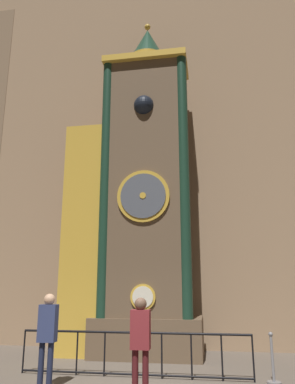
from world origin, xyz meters
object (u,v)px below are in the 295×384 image
Objects in this scene: visitor_near at (48,330)px; stanchion_post at (273,367)px; visitor_far at (140,336)px; clock_tower at (135,200)px.

stanchion_post is (4.33, 1.11, -0.73)m from visitor_near.
visitor_near is at bearing -165.55° from stanchion_post.
visitor_far reaches higher than stanchion_post.
visitor_near is 4.53m from stanchion_post.
visitor_far is 2.93m from stanchion_post.
stanchion_post is at bearing 30.68° from visitor_far.
clock_tower reaches higher than stanchion_post.
visitor_near is at bearing 167.83° from visitor_far.
clock_tower reaches higher than visitor_near.
stanchion_post is at bearing 11.57° from visitor_near.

